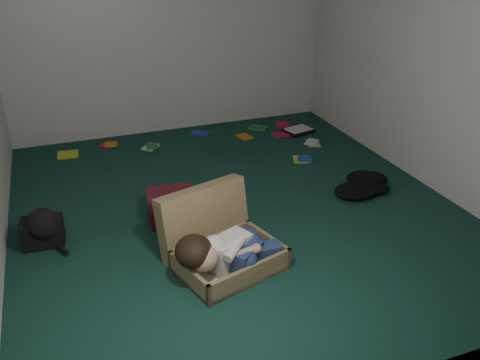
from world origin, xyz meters
TOP-DOWN VIEW (x-y plane):
  - floor at (0.00, 0.00)m, footprint 4.50×4.50m
  - wall_back at (0.00, 2.25)m, footprint 4.50×0.00m
  - wall_front at (0.00, -2.25)m, footprint 4.50×0.00m
  - wall_right at (2.00, 0.00)m, footprint 0.00×4.50m
  - suitcase at (-0.41, -0.77)m, footprint 0.95×0.93m
  - person at (-0.41, -0.97)m, footprint 0.86×0.43m
  - maroon_bin at (-0.61, -0.05)m, footprint 0.46×0.38m
  - backpack at (-1.70, -0.03)m, footprint 0.44×0.37m
  - clothing_pile at (1.34, -0.14)m, footprint 0.52×0.43m
  - paper_tray at (1.45, 1.55)m, footprint 0.41×0.34m
  - book_scatter at (0.44, 1.62)m, footprint 3.03×1.44m

SIDE VIEW (x-z plane):
  - floor at x=0.00m, z-range 0.00..0.00m
  - book_scatter at x=0.44m, z-range 0.00..0.02m
  - paper_tray at x=1.45m, z-range 0.00..0.05m
  - clothing_pile at x=1.34m, z-range 0.00..0.15m
  - backpack at x=-1.70m, z-range 0.00..0.25m
  - maroon_bin at x=-0.61m, z-range 0.00..0.29m
  - suitcase at x=-0.41m, z-range -0.11..0.45m
  - person at x=-0.41m, z-range 0.04..0.39m
  - wall_back at x=0.00m, z-range -0.95..3.55m
  - wall_front at x=0.00m, z-range -0.95..3.55m
  - wall_right at x=2.00m, z-range -0.95..3.55m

